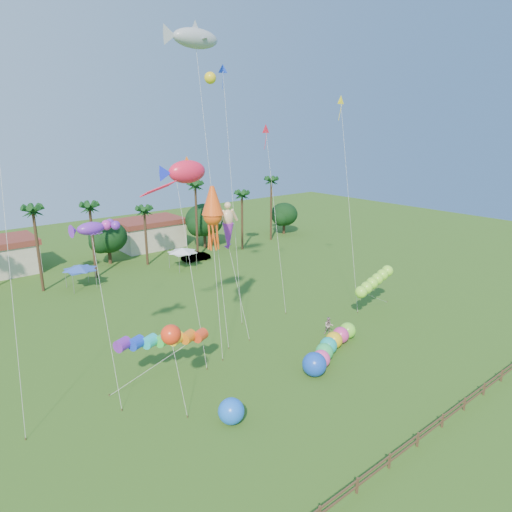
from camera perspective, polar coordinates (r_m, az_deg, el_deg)
ground at (r=35.51m, az=10.84°, el=-17.65°), size 160.00×160.00×0.00m
tree_line at (r=69.58m, az=-15.76°, el=2.68°), size 69.46×8.91×11.00m
buildings_row at (r=73.39m, az=-22.29°, el=0.91°), size 35.00×7.00×4.00m
tent_row at (r=59.75m, az=-20.98°, el=-1.44°), size 31.00×4.00×0.60m
fence at (r=32.45m, az=19.59°, el=-20.65°), size 36.12×0.12×1.00m
car_b at (r=69.08m, az=-7.52°, el=-0.00°), size 4.42×1.80×1.43m
spectator_b at (r=45.17m, az=9.07°, el=-8.62°), size 1.07×1.06×1.74m
caterpillar_inflatable at (r=41.04m, az=9.06°, el=-11.32°), size 9.47×4.74×1.97m
blue_ball at (r=32.62m, az=-3.11°, el=-18.79°), size 1.80×1.80×1.80m
rainbow_tube at (r=37.27m, az=-9.36°, el=-10.53°), size 9.41×2.57×3.50m
green_worm at (r=48.17m, az=12.99°, el=-4.41°), size 9.88×3.45×3.84m
orange_ball_kite at (r=32.14m, az=-10.58°, el=-9.66°), size 1.81×2.50×6.46m
merman_kite at (r=44.08m, az=-3.51°, el=3.37°), size 2.19×5.19×12.16m
fish_kite at (r=39.02m, az=-8.61°, el=10.37°), size 5.36×6.05×16.89m
shark_kite at (r=44.37m, az=-7.56°, el=25.34°), size 6.25×7.97×27.92m
squid_kite at (r=39.60m, az=-5.42°, el=5.03°), size 2.76×4.43×14.72m
lobster_kite at (r=35.13m, az=-19.93°, el=3.24°), size 3.96×6.35×13.02m
delta_kite_red at (r=50.14m, az=1.29°, el=15.12°), size 1.95×5.23×19.73m
delta_kite_yellow at (r=50.68m, az=10.61°, el=17.98°), size 1.57×4.76×22.59m
delta_kite_blue at (r=47.01m, az=-4.09°, el=21.30°), size 1.74×4.46×25.21m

